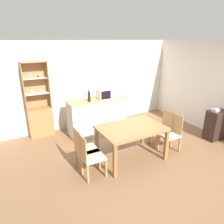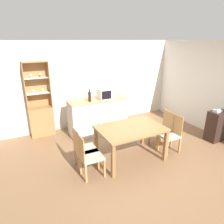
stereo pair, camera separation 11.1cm
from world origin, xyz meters
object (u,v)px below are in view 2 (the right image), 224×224
Objects in this scene: dining_table at (131,131)px; dining_chair_side_left_near at (89,156)px; telephone at (217,111)px; dining_chair_side_right_near at (170,134)px; dining_chair_side_right_far at (162,129)px; wine_bottle at (90,96)px; side_cabinet at (217,126)px; display_cabinet at (41,115)px; dining_chair_side_left_far at (84,149)px; microwave at (106,93)px.

dining_table is 1.57× the size of dining_chair_side_left_near.
dining_chair_side_right_near is at bearing 175.06° from telephone.
dining_chair_side_right_near is 0.29m from dining_chair_side_right_far.
wine_bottle reaches higher than dining_chair_side_right_far.
dining_chair_side_right_far is 1.12× the size of side_cabinet.
side_cabinet is (1.49, -0.13, -0.04)m from dining_chair_side_right_near.
display_cabinet reaches higher than dining_chair_side_right_near.
dining_chair_side_left_far is 2.10m from dining_chair_side_right_near.
dining_chair_side_left_far is at bearing -129.73° from microwave.
dining_chair_side_right_near is 2.01× the size of microwave.
telephone is at bearing -31.18° from display_cabinet.
microwave is (1.20, 1.45, 0.70)m from dining_chair_side_left_far.
display_cabinet is at bearing 161.80° from microwave.
microwave is 2.97m from telephone.
dining_chair_side_right_far is at bearing 164.06° from side_cabinet.
dining_chair_side_right_far is (2.61, -2.02, -0.16)m from display_cabinet.
microwave is at bearing 144.88° from dining_chair_side_left_near.
side_cabinet is 0.45m from telephone.
microwave is (-0.88, 1.45, 0.70)m from dining_chair_side_right_far.
microwave is 3.11m from side_cabinet.
telephone is (3.50, -0.42, 0.40)m from dining_chair_side_left_far.
dining_chair_side_left_near is 1.12× the size of side_cabinet.
dining_chair_side_right_far is at bearing 7.88° from dining_table.
display_cabinet is 2.27× the size of dining_chair_side_left_near.
telephone is (2.46, -0.27, 0.17)m from dining_table.
dining_chair_side_left_far is at bearing 173.13° from side_cabinet.
dining_chair_side_left_far is at bearing 171.89° from dining_table.
dining_chair_side_right_far is at bearing -58.88° from microwave.
dining_chair_side_right_far is at bearing 91.31° from dining_chair_side_left_far.
microwave is at bearing 10.29° from wine_bottle.
dining_chair_side_left_far is 1.12× the size of side_cabinet.
dining_chair_side_right_near is at bearing -41.57° from display_cabinet.
display_cabinet reaches higher than dining_chair_side_right_far.
side_cabinet is (3.57, -0.13, -0.04)m from dining_chair_side_left_near.
wine_bottle is (-0.36, 1.50, 0.46)m from dining_table.
dining_chair_side_left_near is 3.52m from telephone.
dining_table is 2.56m from side_cabinet.
dining_table is 6.75× the size of telephone.
dining_chair_side_right_far reaches higher than dining_table.
side_cabinet is at bearing -102.60° from dining_chair_side_right_far.
dining_chair_side_right_near is at bearing -49.62° from wine_bottle.
wine_bottle is at bearing 103.56° from dining_table.
display_cabinet reaches higher than dining_chair_side_left_far.
dining_chair_side_left_far and dining_chair_side_left_near have the same top height.
display_cabinet is 1.90m from microwave.
dining_chair_side_left_near is (-0.00, -0.30, 0.00)m from dining_chair_side_left_far.
wine_bottle is 3.34m from telephone.
microwave reaches higher than dining_chair_side_right_far.
side_cabinet is at bearing -94.32° from dining_chair_side_right_near.
dining_chair_side_right_far is (2.08, 0.29, 0.00)m from dining_chair_side_left_near.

